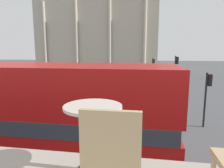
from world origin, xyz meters
TOP-DOWN VIEW (x-y plane):
  - double_decker_bus at (-3.30, 3.80)m, footprint 11.13×2.76m
  - cafe_dining_table at (0.70, -0.35)m, footprint 0.60×0.60m
  - cafe_chair_0 at (1.00, -0.96)m, footprint 0.40×0.40m
  - plaza_building_left at (-12.41, 58.60)m, footprint 35.18×14.85m
  - traffic_light_near at (5.04, 10.20)m, footprint 0.42×0.24m
  - traffic_light_mid at (4.36, 17.91)m, footprint 0.42×0.24m
  - traffic_light_far at (2.54, 25.66)m, footprint 0.42×0.24m
  - pedestrian_blue at (6.59, 32.75)m, footprint 0.32×0.32m
  - pedestrian_yellow at (-8.07, 28.86)m, footprint 0.32×0.32m

SIDE VIEW (x-z plane):
  - pedestrian_blue at x=6.59m, z-range 0.13..1.86m
  - pedestrian_yellow at x=-8.07m, z-range 0.13..1.87m
  - traffic_light_near at x=5.04m, z-range 0.53..3.90m
  - double_decker_bus at x=-3.30m, z-range 0.23..4.41m
  - traffic_light_far at x=2.54m, z-range 0.57..4.25m
  - traffic_light_mid at x=4.36m, z-range 0.62..4.81m
  - cafe_chair_0 at x=1.00m, z-range 3.40..4.31m
  - cafe_dining_table at x=0.70m, z-range 3.51..4.24m
  - plaza_building_left at x=-12.41m, z-range 0.00..21.74m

